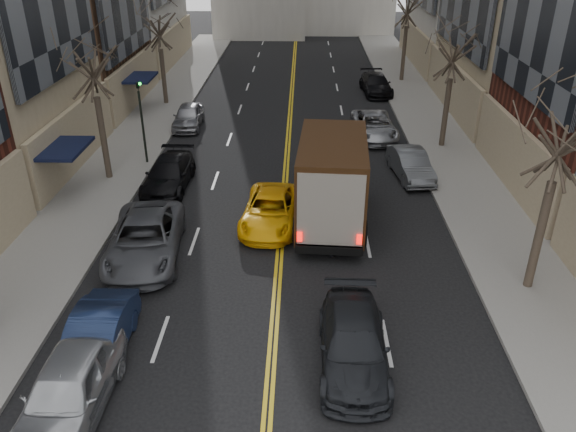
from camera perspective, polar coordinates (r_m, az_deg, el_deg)
name	(u,v)px	position (r m, az deg, el deg)	size (l,w,h in m)	color
sidewalk_left	(142,132)	(35.83, -14.64, 8.29)	(4.00, 66.00, 0.15)	slate
sidewalk_right	(437,134)	(35.41, 14.93, 8.02)	(4.00, 66.00, 0.15)	slate
tree_lf_mid	(88,44)	(27.70, -19.63, 16.10)	(3.20, 3.20, 8.91)	#382D23
tree_lf_far	(157,15)	(40.07, -13.14, 19.26)	(3.20, 3.20, 8.12)	#382D23
tree_rt_near	(569,111)	(19.02, 26.66, 9.55)	(3.20, 3.20, 8.71)	#382D23
tree_rt_mid	(456,36)	(31.99, 16.69, 17.11)	(3.20, 3.20, 8.32)	#382D23
traffic_signal	(141,113)	(29.99, -14.69, 10.08)	(0.29, 0.26, 4.70)	black
ups_truck	(332,180)	(23.45, 4.50, 3.69)	(3.24, 7.21, 3.86)	black
observer_sedan	(353,344)	(16.65, 6.66, -12.76)	(2.04, 4.85, 1.40)	black
taxi	(270,210)	(23.66, -1.80, 0.58)	(2.23, 4.83, 1.34)	#FFB90A
pedestrian	(333,235)	(21.45, 4.58, -1.96)	(0.63, 0.41, 1.73)	black
parked_lf_a	(69,389)	(16.10, -21.37, -16.04)	(1.92, 4.76, 1.62)	#AFB2B7
parked_lf_b	(97,338)	(17.62, -18.88, -11.68)	(1.49, 4.28, 1.41)	#131E3B
parked_lf_c	(145,239)	(21.99, -14.32, -2.26)	(2.61, 5.65, 1.57)	#494A50
parked_lf_d	(169,174)	(27.63, -12.04, 4.16)	(1.96, 4.81, 1.40)	black
parked_lf_e	(188,116)	(36.10, -10.09, 9.96)	(1.67, 4.14, 1.41)	#989AA0
parked_rt_a	(411,164)	(28.88, 12.35, 5.16)	(1.46, 4.19, 1.38)	#4E5256
parked_rt_b	(374,125)	(34.21, 8.73, 9.08)	(2.35, 5.09, 1.41)	#9B9DA3
parked_rt_c	(376,84)	(43.54, 8.93, 13.09)	(1.97, 4.86, 1.41)	black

